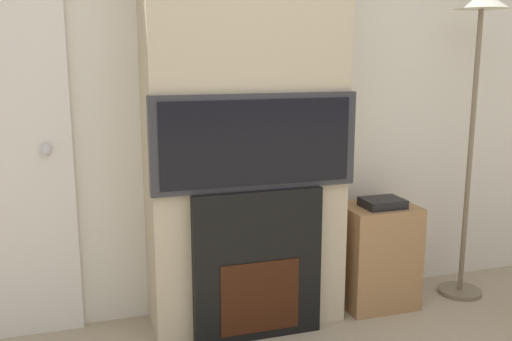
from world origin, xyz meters
The scene contains 6 objects.
wall_back centered at (0.00, 2.03, 1.35)m, with size 6.00×0.06×2.70m.
chimney_breast centered at (0.00, 1.80, 1.35)m, with size 1.05×0.40×2.70m.
fireplace centered at (0.00, 1.60, 0.40)m, with size 0.68×0.15×0.80m.
television centered at (0.00, 1.60, 1.04)m, with size 1.07×0.07×0.49m.
floor_lamp centered at (1.39, 1.72, 1.43)m, with size 0.31×0.31×1.83m.
media_stand centered at (0.80, 1.74, 0.31)m, with size 0.42×0.34×0.66m.
Camera 1 is at (-0.86, -1.10, 1.48)m, focal length 40.00 mm.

